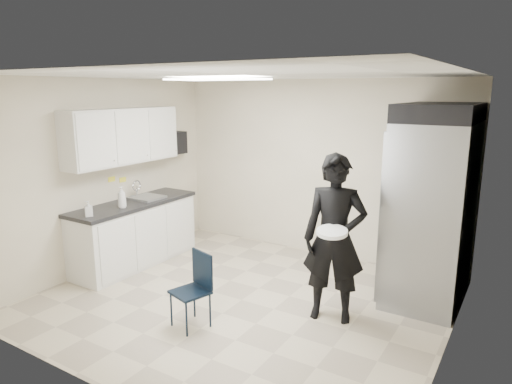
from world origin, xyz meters
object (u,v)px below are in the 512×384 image
Objects in this scene: lower_counter at (135,235)px; commercial_fridge at (432,212)px; man_tuxedo at (334,239)px; folding_chair at (190,292)px.

lower_counter is 0.90× the size of commercial_fridge.
folding_chair is at bearing -156.28° from man_tuxedo.
commercial_fridge is 1.16× the size of man_tuxedo.
lower_counter reaches higher than folding_chair.
commercial_fridge is 2.72× the size of folding_chair.
commercial_fridge is 2.92m from folding_chair.
man_tuxedo is at bearing -0.53° from lower_counter.
lower_counter is 3.06m from man_tuxedo.
folding_chair is 0.43× the size of man_tuxedo.
commercial_fridge reaches higher than folding_chair.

